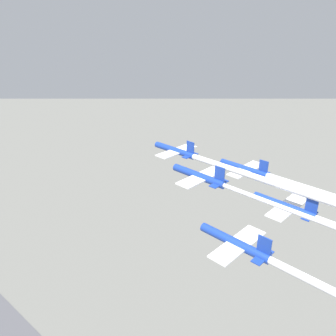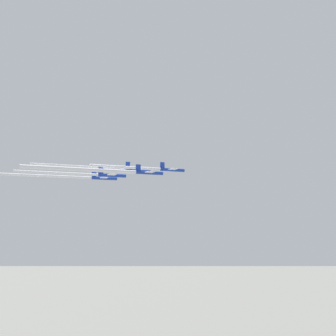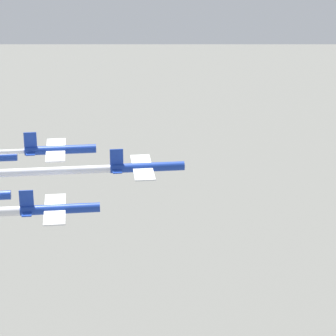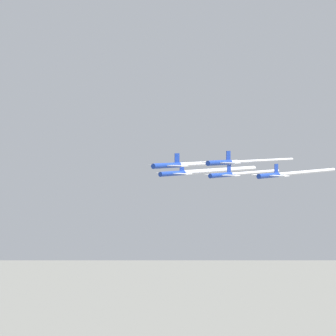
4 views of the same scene
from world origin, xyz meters
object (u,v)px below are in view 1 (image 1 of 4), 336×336
Objects in this scene: jet_2 at (245,169)px; jet_4 at (286,206)px; jet_0 at (176,150)px; jet_3 at (236,243)px; jet_1 at (200,176)px.

jet_4 is (13.85, 5.63, -0.76)m from jet_2.
jet_4 is (15.66, 20.47, -3.51)m from jet_0.
jet_0 is at bearing 59.53° from jet_3.
jet_2 is at bearing -0.00° from jet_1.
jet_3 reaches higher than jet_4.
jet_1 is 1.00× the size of jet_2.
jet_2 is 26.14m from jet_3.
jet_0 is 1.00× the size of jet_4.
jet_1 reaches higher than jet_3.
jet_2 is at bearing -59.53° from jet_0.
jet_2 is (1.81, 14.84, -2.76)m from jet_0.
jet_0 is 30.07m from jet_3.
jet_1 is at bearing 120.47° from jet_4.
jet_3 is 1.00× the size of jet_4.
jet_0 is 1.00× the size of jet_3.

